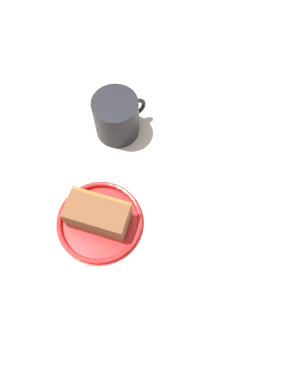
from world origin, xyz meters
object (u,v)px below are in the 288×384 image
(tea_mug, at_px, (117,117))
(teaspoon, at_px, (169,179))
(small_plate, at_px, (100,221))
(cake_slice, at_px, (98,215))
(folded_napkin, at_px, (185,264))

(tea_mug, relative_size, teaspoon, 0.91)
(small_plate, height_order, cake_slice, cake_slice)
(small_plate, xyz_separation_m, cake_slice, (0.00, -0.00, 0.03))
(small_plate, xyz_separation_m, tea_mug, (0.22, 0.02, 0.04))
(cake_slice, height_order, folded_napkin, cake_slice)
(tea_mug, distance_m, teaspoon, 0.17)
(teaspoon, relative_size, folded_napkin, 1.05)
(teaspoon, bearing_deg, cake_slice, 134.97)
(small_plate, distance_m, tea_mug, 0.23)
(small_plate, height_order, teaspoon, small_plate)
(cake_slice, relative_size, teaspoon, 1.04)
(tea_mug, height_order, folded_napkin, tea_mug)
(folded_napkin, bearing_deg, small_plate, 75.02)
(teaspoon, bearing_deg, tea_mug, 53.05)
(tea_mug, bearing_deg, folded_napkin, -144.08)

